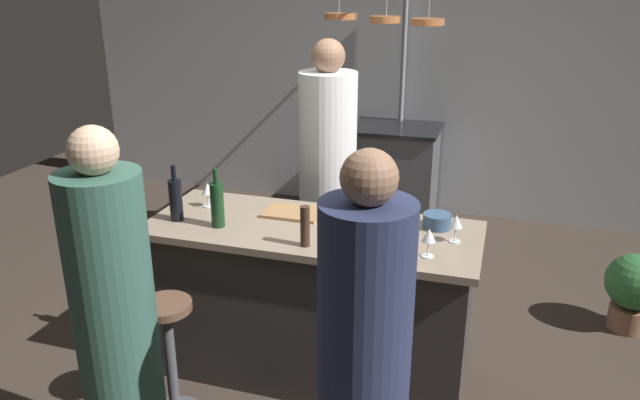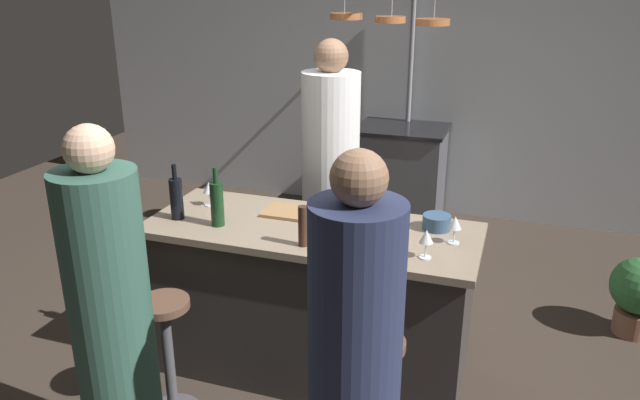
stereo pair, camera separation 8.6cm
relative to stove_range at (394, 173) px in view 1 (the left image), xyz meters
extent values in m
plane|color=#382D26|center=(0.00, -2.45, -0.45)|extent=(9.00, 9.00, 0.00)
cube|color=#B2B7BC|center=(0.00, 0.40, 0.85)|extent=(6.40, 0.16, 2.60)
cube|color=#332D2B|center=(0.00, -2.45, -0.02)|extent=(1.72, 0.66, 0.86)
cube|color=gray|center=(0.00, -2.45, 0.43)|extent=(1.80, 0.72, 0.04)
cube|color=#47474C|center=(0.00, 0.00, -0.02)|extent=(0.76, 0.60, 0.86)
cube|color=black|center=(0.00, 0.00, 0.43)|extent=(0.80, 0.64, 0.03)
cylinder|color=white|center=(-0.16, -1.60, 0.35)|extent=(0.38, 0.38, 1.60)
sphere|color=#8C664C|center=(-0.16, -1.60, 1.25)|extent=(0.22, 0.22, 0.22)
cylinder|color=#4C4C51|center=(-0.55, -3.07, -0.11)|extent=(0.06, 0.06, 0.62)
cylinder|color=brown|center=(-0.55, -3.07, 0.21)|extent=(0.26, 0.26, 0.04)
cylinder|color=#33594C|center=(-0.56, -3.44, 0.28)|extent=(0.35, 0.35, 1.45)
sphere|color=#D8AD8C|center=(-0.56, -3.44, 1.10)|extent=(0.20, 0.20, 0.20)
cylinder|color=brown|center=(0.52, -3.07, 0.21)|extent=(0.26, 0.26, 0.04)
cylinder|color=#262D4C|center=(0.53, -3.46, 0.28)|extent=(0.35, 0.35, 1.46)
sphere|color=#8C664C|center=(0.53, -3.46, 1.10)|extent=(0.20, 0.20, 0.20)
cylinder|color=gray|center=(0.00, 0.25, 0.63)|extent=(0.04, 0.04, 2.15)
cylinder|color=#B26638|center=(-0.30, -0.82, 1.44)|extent=(0.24, 0.24, 0.04)
cylinder|color=#B26638|center=(0.05, -0.90, 1.43)|extent=(0.22, 0.22, 0.04)
cylinder|color=#B26638|center=(0.35, -0.91, 1.42)|extent=(0.24, 0.24, 0.04)
cylinder|color=gray|center=(0.35, -0.86, 1.56)|extent=(0.01, 0.01, 0.28)
cylinder|color=brown|center=(1.83, -1.44, -0.37)|extent=(0.24, 0.24, 0.16)
sphere|color=#2D6633|center=(1.83, -1.44, -0.11)|extent=(0.36, 0.36, 0.36)
cube|color=#997047|center=(-0.16, -2.31, 0.46)|extent=(0.32, 0.22, 0.02)
cylinder|color=#382319|center=(0.04, -2.69, 0.56)|extent=(0.05, 0.05, 0.21)
cylinder|color=#143319|center=(-0.48, -2.59, 0.57)|extent=(0.07, 0.07, 0.24)
cylinder|color=#143319|center=(-0.48, -2.59, 0.74)|extent=(0.03, 0.03, 0.08)
cylinder|color=brown|center=(0.33, -2.31, 0.56)|extent=(0.07, 0.07, 0.21)
cylinder|color=brown|center=(0.33, -2.31, 0.71)|extent=(0.03, 0.03, 0.08)
cylinder|color=black|center=(-0.74, -2.58, 0.57)|extent=(0.07, 0.07, 0.23)
cylinder|color=black|center=(-0.74, -2.58, 0.73)|extent=(0.03, 0.03, 0.08)
cylinder|color=silver|center=(-0.67, -2.34, 0.46)|extent=(0.06, 0.06, 0.01)
cylinder|color=silver|center=(-0.67, -2.34, 0.50)|extent=(0.01, 0.01, 0.07)
cone|color=silver|center=(-0.67, -2.34, 0.57)|extent=(0.07, 0.07, 0.06)
cylinder|color=silver|center=(0.75, -2.42, 0.46)|extent=(0.06, 0.06, 0.01)
cylinder|color=silver|center=(0.75, -2.42, 0.50)|extent=(0.01, 0.01, 0.07)
cone|color=silver|center=(0.75, -2.42, 0.57)|extent=(0.07, 0.07, 0.06)
cylinder|color=silver|center=(0.65, -2.64, 0.46)|extent=(0.06, 0.06, 0.01)
cylinder|color=silver|center=(0.65, -2.64, 0.50)|extent=(0.01, 0.01, 0.07)
cone|color=silver|center=(0.65, -2.64, 0.57)|extent=(0.07, 0.07, 0.06)
cylinder|color=silver|center=(0.40, -2.51, 0.49)|extent=(0.14, 0.14, 0.07)
cylinder|color=#334C6B|center=(0.64, -2.26, 0.49)|extent=(0.15, 0.15, 0.08)
cylinder|color=brown|center=(0.12, -2.23, 0.48)|extent=(0.19, 0.19, 0.06)
camera|label=1|loc=(0.94, -5.34, 1.73)|focal=34.38mm
camera|label=2|loc=(1.02, -5.32, 1.73)|focal=34.38mm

